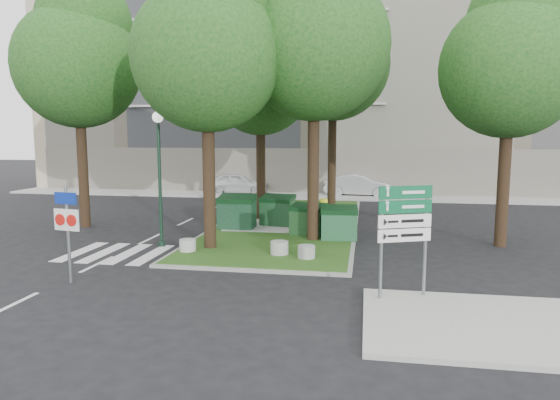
% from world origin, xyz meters
% --- Properties ---
extents(ground, '(120.00, 120.00, 0.00)m').
position_xyz_m(ground, '(0.00, 0.00, 0.00)').
color(ground, black).
rests_on(ground, ground).
extents(median_island, '(6.00, 16.00, 0.12)m').
position_xyz_m(median_island, '(0.50, 8.00, 0.06)').
color(median_island, '#1D4714').
rests_on(median_island, ground).
extents(median_kerb, '(6.30, 16.30, 0.10)m').
position_xyz_m(median_kerb, '(0.50, 8.00, 0.05)').
color(median_kerb, gray).
rests_on(median_kerb, ground).
extents(sidewalk_corner, '(5.00, 4.00, 0.12)m').
position_xyz_m(sidewalk_corner, '(6.50, -3.50, 0.06)').
color(sidewalk_corner, '#999993').
rests_on(sidewalk_corner, ground).
extents(building_sidewalk, '(42.00, 3.00, 0.12)m').
position_xyz_m(building_sidewalk, '(0.00, 18.50, 0.06)').
color(building_sidewalk, '#999993').
rests_on(building_sidewalk, ground).
extents(zebra_crossing, '(5.00, 3.00, 0.01)m').
position_xyz_m(zebra_crossing, '(-3.75, 1.50, 0.01)').
color(zebra_crossing, silver).
rests_on(zebra_crossing, ground).
extents(apartment_building, '(41.00, 12.00, 16.00)m').
position_xyz_m(apartment_building, '(0.00, 26.00, 8.00)').
color(apartment_building, '#BAAE8B').
rests_on(apartment_building, ground).
extents(tree_median_near_left, '(5.20, 5.20, 10.53)m').
position_xyz_m(tree_median_near_left, '(-1.41, 2.56, 7.32)').
color(tree_median_near_left, black).
rests_on(tree_median_near_left, ground).
extents(tree_median_near_right, '(5.60, 5.60, 11.46)m').
position_xyz_m(tree_median_near_right, '(2.09, 4.56, 7.99)').
color(tree_median_near_right, black).
rests_on(tree_median_near_right, ground).
extents(tree_median_mid, '(4.80, 4.80, 9.99)m').
position_xyz_m(tree_median_mid, '(-0.91, 9.06, 6.98)').
color(tree_median_mid, black).
rests_on(tree_median_mid, ground).
extents(tree_median_far, '(5.80, 5.80, 11.93)m').
position_xyz_m(tree_median_far, '(2.29, 12.06, 8.32)').
color(tree_median_far, black).
rests_on(tree_median_far, ground).
extents(tree_street_left, '(5.40, 5.40, 11.00)m').
position_xyz_m(tree_street_left, '(-8.41, 6.06, 7.65)').
color(tree_street_left, black).
rests_on(tree_street_left, ground).
extents(tree_street_right, '(5.00, 5.00, 10.06)m').
position_xyz_m(tree_street_right, '(9.09, 5.06, 6.98)').
color(tree_street_right, black).
rests_on(tree_street_right, ground).
extents(dumpster_a, '(1.58, 1.11, 1.46)m').
position_xyz_m(dumpster_a, '(-1.49, 6.27, 0.82)').
color(dumpster_a, '#0D311B').
rests_on(dumpster_a, median_island).
extents(dumpster_b, '(1.60, 1.23, 1.36)m').
position_xyz_m(dumpster_b, '(0.11, 7.35, 0.77)').
color(dumpster_b, '#10381A').
rests_on(dumpster_b, median_island).
extents(dumpster_c, '(1.55, 1.24, 1.27)m').
position_xyz_m(dumpster_c, '(1.71, 5.43, 0.73)').
color(dumpster_c, '#0F3413').
rests_on(dumpster_c, median_island).
extents(dumpster_d, '(1.47, 1.08, 1.31)m').
position_xyz_m(dumpster_d, '(3.00, 4.74, 0.75)').
color(dumpster_d, '#164828').
rests_on(dumpster_d, median_island).
extents(bollard_left, '(0.57, 0.57, 0.41)m').
position_xyz_m(bollard_left, '(-2.10, 1.81, 0.32)').
color(bollard_left, '#AAAAA5').
rests_on(bollard_left, median_island).
extents(bollard_right, '(0.58, 0.58, 0.41)m').
position_xyz_m(bollard_right, '(2.11, 1.53, 0.33)').
color(bollard_right, gray).
rests_on(bollard_right, median_island).
extents(bollard_mid, '(0.61, 0.61, 0.44)m').
position_xyz_m(bollard_mid, '(1.14, 1.89, 0.34)').
color(bollard_mid, '#999994').
rests_on(bollard_mid, median_island).
extents(litter_bin, '(0.42, 0.42, 0.73)m').
position_xyz_m(litter_bin, '(1.86, 11.06, 0.49)').
color(litter_bin, yellow).
rests_on(litter_bin, median_island).
extents(street_lamp, '(0.40, 0.40, 4.98)m').
position_xyz_m(street_lamp, '(-3.50, 2.83, 3.13)').
color(street_lamp, black).
rests_on(street_lamp, ground).
extents(traffic_sign_pole, '(0.82, 0.18, 2.74)m').
position_xyz_m(traffic_sign_pole, '(-4.16, -2.00, 1.76)').
color(traffic_sign_pole, slate).
rests_on(traffic_sign_pole, ground).
extents(directional_sign, '(1.31, 0.57, 2.80)m').
position_xyz_m(directional_sign, '(4.95, -2.00, 1.98)').
color(directional_sign, slate).
rests_on(directional_sign, sidewalk_corner).
extents(car_white, '(4.62, 2.33, 1.51)m').
position_xyz_m(car_white, '(-4.96, 19.50, 0.75)').
color(car_white, silver).
rests_on(car_white, ground).
extents(car_silver, '(4.70, 1.95, 1.51)m').
position_xyz_m(car_silver, '(3.56, 19.45, 0.76)').
color(car_silver, '#ADB0B5').
rests_on(car_silver, ground).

